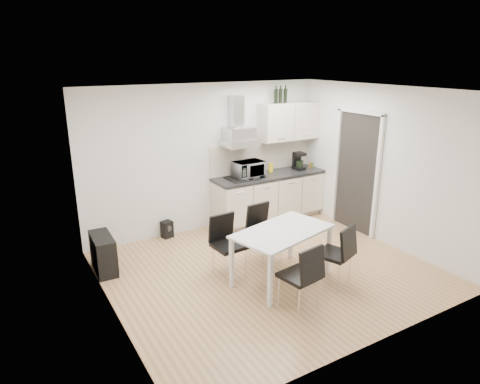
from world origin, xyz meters
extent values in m
plane|color=tan|center=(0.00, 0.00, 0.00)|extent=(4.50, 4.50, 0.00)
cube|color=silver|center=(0.00, 2.00, 1.30)|extent=(4.50, 0.10, 2.60)
cube|color=silver|center=(0.00, -2.00, 1.30)|extent=(4.50, 0.10, 2.60)
cube|color=silver|center=(-2.25, 0.00, 1.30)|extent=(0.10, 4.00, 2.60)
cube|color=silver|center=(2.25, 0.00, 1.30)|extent=(0.10, 4.00, 2.60)
plane|color=white|center=(0.00, 0.00, 2.60)|extent=(4.50, 4.50, 0.00)
cube|color=white|center=(2.21, 0.55, 1.05)|extent=(0.08, 1.04, 2.10)
cube|color=beige|center=(1.15, 1.74, 0.05)|extent=(2.16, 0.52, 0.10)
cube|color=beige|center=(1.15, 1.70, 0.48)|extent=(2.20, 0.60, 0.76)
cube|color=#252527|center=(1.15, 1.69, 0.90)|extent=(2.22, 0.64, 0.04)
cube|color=beige|center=(1.15, 1.99, 1.21)|extent=(2.20, 0.02, 0.58)
cube|color=beige|center=(1.65, 1.82, 1.85)|extent=(1.20, 0.35, 0.70)
cube|color=silver|center=(0.55, 1.78, 1.65)|extent=(0.60, 0.46, 0.30)
cube|color=silver|center=(0.55, 1.89, 2.10)|extent=(0.22, 0.20, 0.55)
imported|color=silver|center=(0.69, 1.68, 1.10)|extent=(0.56, 0.33, 0.37)
cube|color=yellow|center=(1.25, 1.80, 1.01)|extent=(0.08, 0.04, 0.18)
cylinder|color=brown|center=(2.08, 1.65, 0.98)|extent=(0.04, 0.04, 0.11)
cylinder|color=#4C6626|center=(2.14, 1.65, 0.98)|extent=(0.04, 0.04, 0.11)
cylinder|color=black|center=(1.35, 1.82, 2.36)|extent=(0.07, 0.07, 0.32)
cylinder|color=black|center=(1.45, 1.82, 2.36)|extent=(0.07, 0.07, 0.32)
cylinder|color=black|center=(1.56, 1.82, 2.36)|extent=(0.07, 0.07, 0.32)
cube|color=white|center=(0.00, -0.32, 0.73)|extent=(1.53, 1.11, 0.03)
cube|color=white|center=(-0.53, -0.81, 0.36)|extent=(0.06, 0.06, 0.72)
cube|color=white|center=(0.71, -0.49, 0.36)|extent=(0.06, 0.06, 0.72)
cube|color=white|center=(-0.71, -0.15, 0.36)|extent=(0.06, 0.06, 0.72)
cube|color=white|center=(0.53, 0.17, 0.36)|extent=(0.06, 0.06, 0.72)
cube|color=black|center=(-2.09, 1.21, 0.27)|extent=(0.30, 0.67, 0.55)
cube|color=gold|center=(-1.95, 1.21, 0.47)|extent=(0.03, 0.59, 0.09)
cube|color=black|center=(-0.85, 1.90, 0.15)|extent=(0.21, 0.20, 0.30)
camera|label=1|loc=(-3.25, -4.69, 3.02)|focal=32.00mm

